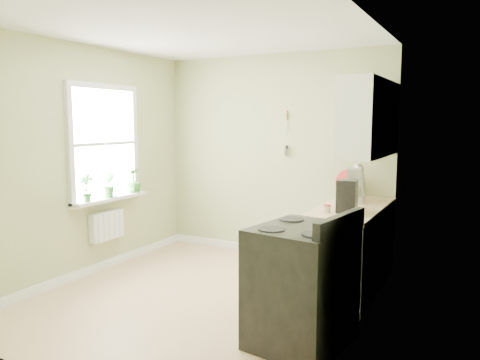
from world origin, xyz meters
The scene contains 21 objects.
floor centered at (0.00, 0.00, -0.01)m, with size 3.20×3.60×0.02m, color tan.
ceiling centered at (0.00, 0.00, 2.71)m, with size 3.20×3.60×0.02m, color white.
wall_back centered at (0.00, 1.81, 1.35)m, with size 3.20×0.02×2.70m, color #B0B87D.
wall_left centered at (-1.61, 0.00, 1.35)m, with size 0.02×3.60×2.70m, color #B0B87D.
wall_right centered at (1.61, 0.00, 1.35)m, with size 0.02×3.60×2.70m, color #B0B87D.
base_cabinets centered at (1.30, 1.00, 0.43)m, with size 0.60×1.60×0.87m, color white.
countertop centered at (1.29, 1.00, 0.89)m, with size 0.64×1.60×0.04m, color beige.
upper_cabinets centered at (1.43, 1.10, 1.85)m, with size 0.35×1.40×0.80m, color white.
window centered at (-1.58, 0.30, 1.55)m, with size 0.06×1.14×1.44m.
window_sill centered at (-1.51, 0.30, 0.88)m, with size 0.18×1.14×0.04m, color white.
radiator centered at (-1.54, 0.25, 0.55)m, with size 0.12×0.50×0.35m, color white.
wall_utensils centered at (0.20, 1.78, 1.56)m, with size 0.02×0.14×0.58m.
stove centered at (1.28, -0.47, 0.50)m, with size 0.81×0.89×1.11m.
stand_mixer centered at (1.24, 1.31, 1.09)m, with size 0.26×0.38×0.43m.
kettle centered at (1.05, 1.59, 1.00)m, with size 0.17×0.10×0.17m.
coffee_maker centered at (1.32, 0.65, 1.07)m, with size 0.21×0.23×0.33m.
red_tray centered at (1.05, 1.72, 1.07)m, with size 0.32×0.32×0.02m, color red.
jar centered at (1.16, 0.54, 0.95)m, with size 0.08×0.08×0.08m.
plant_a centered at (-1.50, -0.09, 1.06)m, with size 0.17×0.12×0.33m, color #276322.
plant_b centered at (-1.50, 0.27, 1.05)m, with size 0.17×0.14×0.30m, color #276322.
plant_c centered at (-1.50, 0.73, 1.06)m, with size 0.18×0.18×0.32m, color #276322.
Camera 1 is at (2.56, -3.94, 1.82)m, focal length 35.00 mm.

